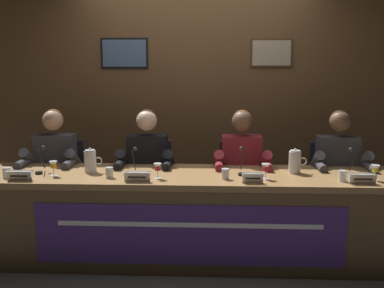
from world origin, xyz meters
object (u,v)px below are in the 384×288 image
microphone_far_left (40,164)px  microphone_center_right (242,165)px  chair_center_right (240,190)px  juice_glass_center_right (265,169)px  panelist_center_right (242,167)px  water_pitcher_left_side (90,161)px  nameplate_center_right (253,178)px  water_cup_center_left (109,173)px  chair_far_right (332,191)px  microphone_center_left (134,166)px  water_pitcher_right_side (295,162)px  chair_far_left (62,188)px  nameplate_far_right (362,179)px  panelist_far_left (53,165)px  nameplate_far_left (20,176)px  chair_center_left (150,189)px  nameplate_center_left (137,177)px  water_cup_far_right (343,176)px  juice_glass_center_left (158,168)px  juice_glass_far_left (53,166)px  microphone_far_right (353,166)px  water_cup_center_right (225,174)px  juice_glass_far_right (375,170)px  conference_table (191,204)px  water_cup_far_left (7,173)px  panelist_center_left (146,166)px  panelist_far_right (339,168)px

microphone_far_left → microphone_center_right: bearing=0.8°
chair_center_right → juice_glass_center_right: bearing=-78.5°
panelist_center_right → juice_glass_center_right: (0.15, -0.53, 0.11)m
water_pitcher_left_side → nameplate_center_right: bearing=-12.4°
water_cup_center_left → chair_far_right: chair_far_right is taller
microphone_far_left → microphone_center_left: bearing=-2.1°
juice_glass_center_right → water_pitcher_right_side: water_pitcher_right_side is taller
chair_far_left → chair_center_right: same height
microphone_center_left → nameplate_far_right: size_ratio=1.10×
panelist_far_left → nameplate_far_left: 0.66m
chair_center_left → nameplate_center_left: chair_center_left is taller
microphone_center_right → chair_far_left: bearing=161.7°
juice_glass_center_right → water_cup_far_right: juice_glass_center_right is taller
juice_glass_center_left → nameplate_far_right: 1.57m
chair_far_left → water_pitcher_left_side: (0.46, -0.56, 0.39)m
microphone_center_left → chair_center_left: bearing=86.3°
juice_glass_far_left → microphone_far_right: size_ratio=0.57×
juice_glass_far_left → nameplate_far_right: 2.42m
water_cup_center_left → microphone_center_right: (1.06, 0.17, 0.04)m
water_cup_far_right → water_pitcher_right_side: 0.42m
juice_glass_far_left → water_cup_center_right: size_ratio=1.46×
microphone_far_left → water_cup_far_right: (2.44, -0.17, -0.04)m
water_cup_center_left → juice_glass_far_right: (2.08, 0.01, 0.05)m
chair_far_left → juice_glass_center_right: size_ratio=7.19×
water_cup_far_right → microphone_far_right: microphone_far_right is taller
conference_table → panelist_center_right: panelist_center_right is taller
water_cup_far_right → water_pitcher_right_side: (-0.32, 0.26, 0.06)m
water_cup_center_right → water_cup_far_right: 0.90m
microphone_far_left → water_cup_center_right: 1.54m
microphone_far_left → water_cup_far_left: bearing=-136.0°
nameplate_center_left → microphone_center_left: size_ratio=0.92×
panelist_center_left → juice_glass_far_left: bearing=-143.4°
panelist_center_left → juice_glass_center_right: panelist_center_left is taller
water_cup_center_right → juice_glass_far_right: (1.16, 0.01, 0.05)m
panelist_center_left → water_pitcher_left_side: size_ratio=5.80×
nameplate_far_left → microphone_center_left: (0.85, 0.24, 0.03)m
water_cup_far_left → chair_center_right: 2.09m
water_pitcher_left_side → water_pitcher_right_side: same height
juice_glass_far_left → panelist_center_left: bearing=36.6°
chair_far_left → panelist_center_left: panelist_center_left is taller
nameplate_center_left → juice_glass_far_right: size_ratio=1.61×
chair_far_left → water_cup_center_left: size_ratio=10.49×
chair_far_right → chair_center_left: bearing=180.0°
microphone_far_left → nameplate_center_left: (0.86, -0.26, -0.03)m
juice_glass_center_left → chair_far_right: chair_far_right is taller
nameplate_center_left → juice_glass_far_left: bearing=168.2°
water_cup_far_right → water_cup_center_left: bearing=179.2°
chair_far_right → panelist_far_right: bearing=-90.0°
panelist_center_left → microphone_far_right: size_ratio=5.64×
chair_far_right → nameplate_far_left: bearing=-162.0°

